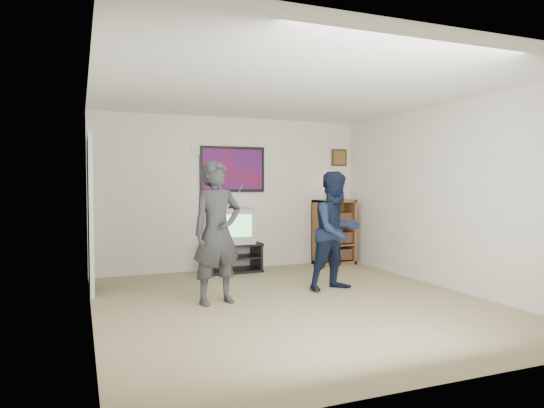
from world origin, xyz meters
TOP-DOWN VIEW (x-y plane):
  - room_shell at (0.00, 0.35)m, footprint 4.51×5.00m
  - media_stand at (-0.10, 2.23)m, footprint 0.94×0.53m
  - crt_television at (-0.11, 2.23)m, footprint 0.67×0.56m
  - bookshelf at (1.79, 2.28)m, footprint 0.69×0.39m
  - table_lamp at (1.70, 2.32)m, footprint 0.20×0.20m
  - person_tall at (-0.85, 0.34)m, footprint 0.69×0.52m
  - person_short at (0.82, 0.46)m, footprint 0.86×0.72m
  - controller_left at (-0.89, 0.58)m, footprint 0.05×0.11m
  - controller_right at (0.78, 0.74)m, footprint 0.05×0.13m
  - poster at (0.00, 2.48)m, footprint 1.10×0.03m
  - air_vent at (-0.55, 2.48)m, footprint 0.28×0.02m
  - small_picture at (2.00, 2.48)m, footprint 0.30×0.03m
  - doorway at (-2.23, 1.60)m, footprint 0.03×0.85m

SIDE VIEW (x-z plane):
  - media_stand at x=-0.10m, z-range 0.00..0.46m
  - bookshelf at x=1.79m, z-range 0.00..1.13m
  - crt_television at x=-0.11m, z-range 0.46..1.03m
  - person_short at x=0.82m, z-range 0.00..1.58m
  - person_tall at x=-0.85m, z-range 0.00..1.68m
  - doorway at x=-2.23m, z-range 0.00..2.00m
  - controller_right at x=0.78m, z-range 1.12..1.16m
  - room_shell at x=0.00m, z-range 0.00..2.50m
  - controller_left at x=-0.89m, z-range 1.25..1.29m
  - table_lamp at x=1.70m, z-range 1.13..1.45m
  - poster at x=0.00m, z-range 1.27..2.02m
  - small_picture at x=2.00m, z-range 1.73..2.03m
  - air_vent at x=-0.55m, z-range 1.88..2.02m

